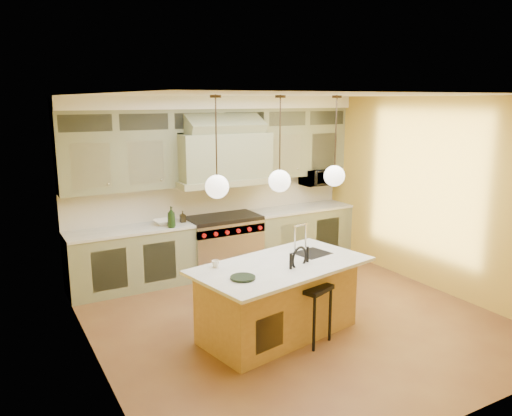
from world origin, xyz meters
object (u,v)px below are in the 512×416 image
microwave (316,177)px  kitchen_island (279,297)px  range (223,244)px  counter_stool (309,289)px

microwave → kitchen_island: bearing=-133.1°
range → counter_stool: 2.73m
counter_stool → microwave: (2.14, 2.83, 0.79)m
range → counter_stool: bearing=-93.9°
range → kitchen_island: bearing=-99.4°
counter_stool → microwave: size_ratio=2.13×
microwave → counter_stool: bearing=-127.1°
range → kitchen_island: kitchen_island is taller
counter_stool → microwave: microwave is taller
kitchen_island → counter_stool: 0.43m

